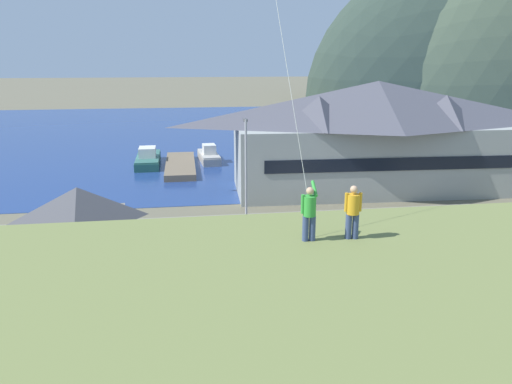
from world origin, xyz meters
The scene contains 20 objects.
ground_plane centered at (0.00, 0.00, 0.00)m, with size 600.00×600.00×0.00m, color #66604C.
parking_lot_pad centered at (0.00, 5.00, 0.05)m, with size 40.00×20.00×0.10m, color gray.
bay_water centered at (0.00, 60.00, 0.01)m, with size 360.00×84.00×0.03m, color navy.
far_hill_west_ridge centered at (86.68, 110.72, 0.00)m, with size 81.95×52.41×82.22m, color #42513D.
harbor_lodge centered at (13.76, 20.96, 5.29)m, with size 27.22×10.53×9.97m.
storage_shed_near_lot centered at (-9.63, 6.36, 2.57)m, with size 6.20×6.62×4.93m.
wharf_dock centered at (-4.11, 32.65, 0.35)m, with size 3.20×12.53×0.70m.
moored_boat_wharfside centered at (-7.79, 35.08, 0.72)m, with size 2.78×8.26×2.16m.
moored_boat_outer_mooring centered at (-0.76, 35.86, 0.72)m, with size 2.52×6.51×2.16m.
parked_car_mid_row_center centered at (10.64, 6.12, 1.06)m, with size 4.31×2.27×1.82m.
parked_car_back_row_left centered at (1.84, 6.24, 1.06)m, with size 4.28×2.20×1.82m.
parked_car_back_row_right centered at (12.78, 0.57, 1.06)m, with size 4.29×2.24×1.82m.
parked_car_front_row_silver centered at (-2.75, 7.56, 1.06)m, with size 4.32×2.29×1.82m.
parked_car_front_row_red centered at (3.28, -0.18, 1.06)m, with size 4.33×2.32×1.82m.
parked_car_front_row_end centered at (-2.09, 0.53, 1.06)m, with size 4.29×2.24×1.82m.
parked_car_mid_row_far centered at (-8.62, 0.62, 1.06)m, with size 4.30×2.26×1.82m.
parked_car_corner_spot centered at (15.52, 6.04, 1.06)m, with size 4.31×2.26×1.82m.
parking_light_pole centered at (0.51, 10.55, 4.64)m, with size 0.24×0.78×7.98m.
person_kite_flyer centered at (0.27, -7.29, 7.35)m, with size 0.51×0.66×1.86m.
person_companion centered at (1.67, -7.31, 7.33)m, with size 0.55×0.40×1.74m.
Camera 1 is at (-3.46, -21.38, 11.97)m, focal length 34.34 mm.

